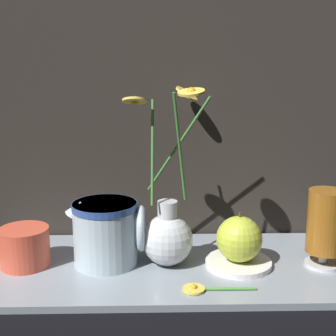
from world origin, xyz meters
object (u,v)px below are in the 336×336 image
(tea_glass, at_px, (326,224))
(orange_fruit, at_px, (239,239))
(yellow_mug, at_px, (24,246))
(ceramic_pitcher, at_px, (107,230))
(vase_with_flowers, at_px, (169,230))

(tea_glass, distance_m, orange_fruit, 0.15)
(orange_fruit, bearing_deg, tea_glass, -1.32)
(yellow_mug, distance_m, tea_glass, 0.54)
(tea_glass, height_order, orange_fruit, tea_glass)
(yellow_mug, height_order, tea_glass, tea_glass)
(yellow_mug, relative_size, ceramic_pitcher, 0.70)
(ceramic_pitcher, relative_size, tea_glass, 1.01)
(yellow_mug, bearing_deg, vase_with_flowers, 0.53)
(yellow_mug, xyz_separation_m, tea_glass, (0.54, -0.02, 0.04))
(ceramic_pitcher, bearing_deg, orange_fruit, -4.06)
(vase_with_flowers, bearing_deg, yellow_mug, -179.47)
(ceramic_pitcher, height_order, orange_fruit, ceramic_pitcher)
(ceramic_pitcher, bearing_deg, vase_with_flowers, 0.04)
(ceramic_pitcher, distance_m, orange_fruit, 0.24)
(ceramic_pitcher, distance_m, tea_glass, 0.39)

